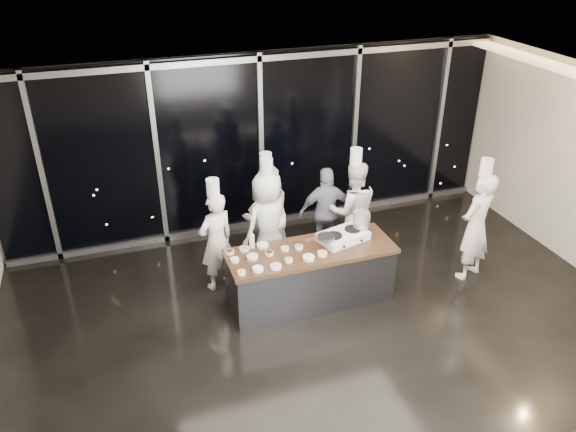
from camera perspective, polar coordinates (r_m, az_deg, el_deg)
name	(u,v)px	position (r m, az deg, el deg)	size (l,w,h in m)	color
ground	(333,337)	(7.98, 4.58, -12.15)	(9.00, 9.00, 0.00)	black
room_shell	(353,189)	(6.82, 6.65, 2.72)	(9.02, 7.02, 3.21)	beige
window_wall	(260,144)	(9.97, -2.82, 7.29)	(8.90, 0.11, 3.20)	black
demo_counter	(310,275)	(8.37, 2.28, -6.02)	(2.46, 0.86, 0.90)	#38383D
stove	(343,236)	(8.36, 5.63, -2.04)	(0.80, 0.60, 0.14)	silver
frying_pan	(326,237)	(8.11, 3.83, -2.18)	(0.48, 0.32, 0.04)	slate
stock_pot	(361,219)	(8.44, 7.45, -0.32)	(0.24, 0.24, 0.24)	silver
prep_bowls	(270,256)	(7.92, -1.83, -4.11)	(1.37, 0.75, 0.05)	white
squeeze_bottle	(252,240)	(8.12, -3.71, -2.42)	(0.08, 0.08, 0.28)	silver
chef_far_left	(216,240)	(8.56, -7.28, -2.45)	(0.69, 0.58, 1.84)	silver
chef_left	(268,222)	(8.88, -2.07, -0.63)	(1.00, 0.85, 1.96)	silver
chef_center	(267,215)	(9.11, -2.17, 0.11)	(0.94, 0.79, 1.94)	silver
guest	(327,212)	(9.37, 3.94, 0.39)	(0.98, 0.55, 1.58)	black
chef_right	(353,210)	(9.30, 6.60, 0.59)	(0.95, 0.80, 1.96)	silver
chef_side	(476,226)	(9.17, 18.54, -0.93)	(0.77, 0.64, 2.03)	silver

